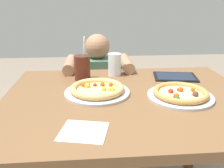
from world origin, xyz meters
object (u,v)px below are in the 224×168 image
object	(u,v)px
pizza_near	(180,94)
pizza_far	(97,90)
diner_seated	(98,102)
water_cup_clear	(115,64)
drink_cup_colored	(82,68)
tablet	(175,77)

from	to	relation	value
pizza_near	pizza_far	size ratio (longest dim) A/B	0.96
pizza_far	diner_seated	xyz separation A→B (m)	(0.02, 0.64, -0.35)
pizza_near	diner_seated	size ratio (longest dim) A/B	0.32
pizza_far	diner_seated	size ratio (longest dim) A/B	0.33
pizza_near	water_cup_clear	world-z (taller)	water_cup_clear
pizza_far	water_cup_clear	xyz separation A→B (m)	(0.11, 0.29, 0.05)
pizza_near	drink_cup_colored	bearing A→B (deg)	147.18
pizza_far	pizza_near	bearing A→B (deg)	-12.11
pizza_near	tablet	distance (m)	0.30
pizza_near	pizza_far	xyz separation A→B (m)	(-0.38, 0.08, 0.00)
drink_cup_colored	water_cup_clear	bearing A→B (deg)	20.89
pizza_near	drink_cup_colored	distance (m)	0.55
pizza_far	drink_cup_colored	bearing A→B (deg)	109.52
tablet	pizza_near	bearing A→B (deg)	-104.46
drink_cup_colored	tablet	bearing A→B (deg)	-0.37
pizza_near	drink_cup_colored	world-z (taller)	drink_cup_colored
pizza_near	tablet	world-z (taller)	pizza_near
diner_seated	pizza_far	bearing A→B (deg)	-91.74
diner_seated	drink_cup_colored	bearing A→B (deg)	-102.53
water_cup_clear	tablet	size ratio (longest dim) A/B	0.49
drink_cup_colored	diner_seated	size ratio (longest dim) A/B	0.26
pizza_near	water_cup_clear	size ratio (longest dim) A/B	2.32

